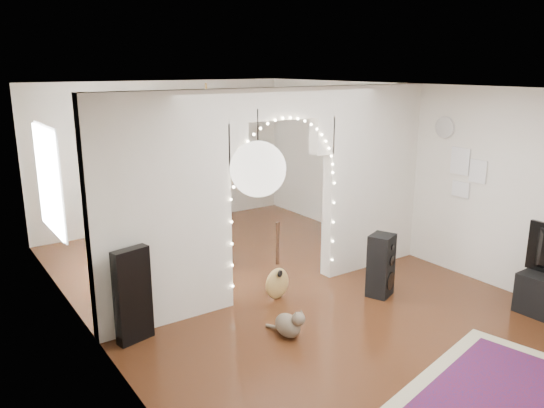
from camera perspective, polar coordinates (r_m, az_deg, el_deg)
floor at (r=7.36m, az=0.86°, el=-9.05°), size 7.50×7.50×0.00m
ceiling at (r=6.74m, az=0.95°, el=12.46°), size 5.00×7.50×0.02m
wall_back at (r=10.16m, az=-11.47°, el=5.26°), size 5.00×0.02×2.70m
wall_left at (r=5.89m, az=-19.36°, el=-2.03°), size 0.02×7.50×2.70m
wall_right at (r=8.59m, az=14.67°, el=3.38°), size 0.02×7.50×2.70m
divider_wall at (r=6.91m, az=0.91°, el=1.84°), size 5.00×0.20×2.70m
fairy_lights at (r=6.78m, az=1.55°, el=2.67°), size 1.64×0.04×1.60m
window at (r=7.57m, az=-22.91°, el=2.39°), size 0.04×1.20×1.40m
wall_clock at (r=8.09m, az=18.14°, el=7.85°), size 0.03×0.31×0.31m
picture_frames at (r=7.94m, az=20.07°, el=3.18°), size 0.02×0.50×0.70m
paper_lantern at (r=3.75m, az=-1.52°, el=3.78°), size 0.40×0.40×0.40m
ceiling_fan at (r=8.47m, az=-7.06°, el=10.77°), size 1.10×1.10×0.30m
guitar_case at (r=6.04m, az=-14.75°, el=-9.50°), size 0.43×0.22×1.07m
acoustic_guitar at (r=6.90m, az=0.57°, el=-7.23°), size 0.37×0.24×0.88m
tabby_cat at (r=6.09m, az=1.84°, el=-12.83°), size 0.32×0.55×0.36m
floor_speaker at (r=7.14m, az=11.65°, el=-6.50°), size 0.41×0.38×0.84m
bookcase at (r=9.79m, az=-14.34°, el=1.59°), size 1.65×0.65×1.64m
dining_table at (r=8.83m, az=-14.05°, el=-0.73°), size 1.33×1.01×0.76m
flower_vase at (r=8.79m, az=-14.12°, el=0.34°), size 0.21×0.21×0.19m
dining_chair_left at (r=8.35m, az=-9.98°, el=-4.48°), size 0.55×0.56×0.50m
dining_chair_right at (r=8.04m, az=-7.97°, el=-5.32°), size 0.57×0.58×0.46m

